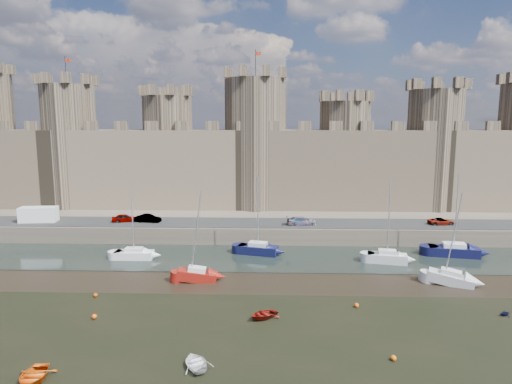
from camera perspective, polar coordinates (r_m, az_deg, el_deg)
ground at (r=39.51m, az=-5.63°, el=-18.53°), size 160.00×160.00×0.00m
water_channel at (r=61.67m, az=-2.71°, el=-8.19°), size 160.00×12.00×0.08m
quay at (r=96.36m, az=-1.01°, el=-1.19°), size 160.00×60.00×2.50m
road at (r=70.66m, az=-2.08°, el=-3.86°), size 160.00×7.00×0.10m
castle at (r=83.17m, az=-1.89°, el=4.44°), size 108.50×11.00×29.00m
car_0 at (r=73.92m, az=-16.11°, el=-3.16°), size 4.09×2.46×1.30m
car_1 at (r=72.71m, az=-13.34°, el=-3.24°), size 4.16×2.02×1.31m
car_2 at (r=69.39m, az=5.72°, el=-3.63°), size 4.71×2.45×1.31m
car_3 at (r=74.74m, az=22.14°, el=-3.43°), size 4.02×2.13×1.08m
van at (r=78.55m, az=-25.54°, el=-2.58°), size 5.73×2.80×2.41m
sailboat_0 at (r=62.94m, az=-15.01°, el=-7.47°), size 5.01×1.96×9.37m
sailboat_1 at (r=62.81m, az=0.23°, el=-7.11°), size 5.71×3.36×10.75m
sailboat_2 at (r=61.58m, az=16.07°, el=-7.79°), size 5.21×2.83×10.64m
sailboat_3 at (r=67.60m, az=23.47°, el=-6.69°), size 6.74×3.60×11.22m
sailboat_4 at (r=53.39m, az=-7.37°, el=-10.20°), size 4.58×2.04×10.46m
sailboat_5 at (r=56.36m, az=23.17°, el=-9.84°), size 5.21×3.49×10.48m
dinghy_0 at (r=37.87m, az=-26.10°, el=-20.10°), size 3.11×4.00×0.76m
dinghy_2 at (r=36.54m, az=-7.52°, el=-20.44°), size 3.29×3.72×0.64m
dinghy_4 at (r=43.83m, az=0.95°, el=-15.14°), size 3.74×3.71×0.64m
dinghy_7 at (r=50.12m, az=28.67°, el=-13.13°), size 1.39×1.29×0.59m
buoy_0 at (r=46.24m, az=-19.56°, el=-14.46°), size 0.48×0.48×0.48m
buoy_1 at (r=51.41m, az=-19.43°, el=-12.06°), size 0.44×0.44×0.44m
buoy_2 at (r=38.56m, az=16.81°, el=-19.25°), size 0.45×0.45×0.45m
buoy_3 at (r=47.20m, az=12.45°, el=-13.66°), size 0.45×0.45×0.45m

